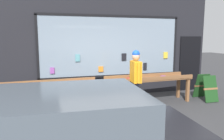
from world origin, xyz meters
name	(u,v)px	position (x,y,z in m)	size (l,w,h in m)	color
ground_plane	(113,121)	(0.00, 0.00, 0.00)	(40.00, 40.00, 0.00)	#38383A
shopfront_facade	(95,44)	(0.08, 2.39, 1.83)	(8.75, 0.29, 3.70)	black
display_table_left	(48,88)	(-1.52, 1.13, 0.70)	(2.79, 0.71, 0.87)	brown
display_table_right	(149,81)	(1.52, 1.13, 0.72)	(2.79, 0.77, 0.89)	brown
person_browsing	(136,76)	(0.83, 0.58, 1.01)	(0.27, 0.67, 1.72)	#2D334C
small_dog	(129,105)	(0.54, 0.30, 0.27)	(0.38, 0.48, 0.39)	black
sandwich_board_sign	(206,87)	(3.49, 0.92, 0.43)	(0.53, 0.75, 0.84)	#193F19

